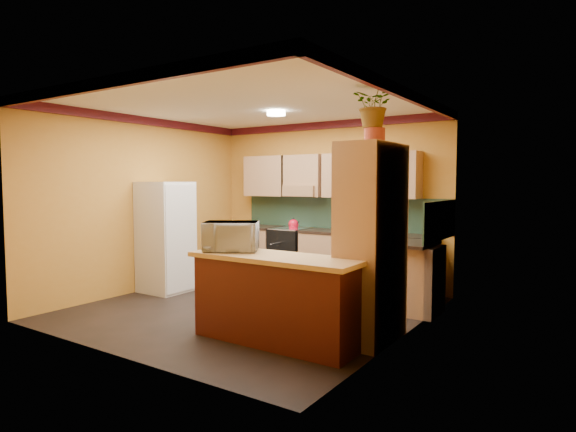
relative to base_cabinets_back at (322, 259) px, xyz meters
The scene contains 15 objects.
room_shell 2.24m from the base_cabinets_back, 91.90° to the right, with size 4.24×4.24×2.72m.
base_cabinets_back is the anchor object (origin of this frame).
countertop_back 0.46m from the base_cabinets_back, 90.00° to the right, with size 3.65×0.62×0.04m, color black.
stove 0.63m from the base_cabinets_back, behind, with size 0.58×0.58×0.91m, color black.
kettle 0.77m from the base_cabinets_back, behind, with size 0.17×0.17×0.18m, color red, non-canonical shape.
sink 0.92m from the base_cabinets_back, ahead, with size 0.48×0.40×0.03m, color silver.
base_cabinets_right 1.89m from the base_cabinets_back, 24.14° to the right, with size 0.60×0.80×0.88m, color #A68157.
countertop_right 1.95m from the base_cabinets_back, 24.14° to the right, with size 0.62×0.80×0.04m, color black.
fridge 2.52m from the base_cabinets_back, 137.21° to the right, with size 0.68×0.66×1.70m, color silver.
pantry 2.81m from the base_cabinets_back, 49.54° to the right, with size 0.48×0.90×2.10m, color #A68157.
fern_pot 3.21m from the base_cabinets_back, 48.86° to the right, with size 0.22×0.22×0.16m, color #A23C27.
fern 3.40m from the base_cabinets_back, 48.86° to the right, with size 0.44×0.38×0.48m, color #A68157.
breakfast_bar 2.89m from the base_cabinets_back, 70.19° to the right, with size 1.80×0.55×0.88m, color #4B1C11.
bar_top 2.93m from the base_cabinets_back, 70.19° to the right, with size 1.90×0.65×0.05m, color tan.
microwave 2.83m from the base_cabinets_back, 82.11° to the right, with size 0.59×0.40×0.33m, color silver.
Camera 1 is at (3.91, -5.00, 1.69)m, focal length 30.00 mm.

